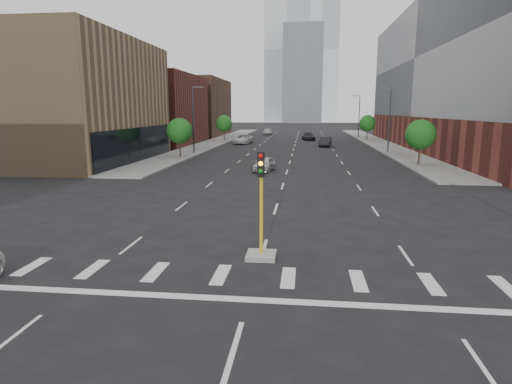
% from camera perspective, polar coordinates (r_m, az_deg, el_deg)
% --- Properties ---
extents(sidewalk_left_far, '(5.00, 92.00, 0.15)m').
position_cam_1_polar(sidewalk_left_far, '(83.63, -5.08, 6.80)').
color(sidewalk_left_far, gray).
rests_on(sidewalk_left_far, ground).
extents(sidewalk_right_far, '(5.00, 92.00, 0.15)m').
position_cam_1_polar(sidewalk_right_far, '(83.02, 15.80, 6.41)').
color(sidewalk_right_far, gray).
rests_on(sidewalk_right_far, ground).
extents(building_left_mid, '(20.00, 24.00, 14.00)m').
position_cam_1_polar(building_left_mid, '(55.96, -25.45, 10.89)').
color(building_left_mid, '#987B56').
rests_on(building_left_mid, ground).
extents(building_left_far_a, '(20.00, 22.00, 12.00)m').
position_cam_1_polar(building_left_far_a, '(79.30, -15.37, 10.53)').
color(building_left_far_a, brown).
rests_on(building_left_far_a, ground).
extents(building_left_far_b, '(20.00, 24.00, 13.00)m').
position_cam_1_polar(building_left_far_b, '(103.91, -10.01, 11.02)').
color(building_left_far_b, brown).
rests_on(building_left_far_b, ground).
extents(building_right_main, '(24.00, 70.00, 22.00)m').
position_cam_1_polar(building_right_main, '(73.39, 29.63, 13.43)').
color(building_right_main, brown).
rests_on(building_right_main, ground).
extents(tower_left, '(22.00, 22.00, 70.00)m').
position_cam_1_polar(tower_left, '(229.77, 4.23, 18.14)').
color(tower_left, '#B2B7BC').
rests_on(tower_left, ground).
extents(tower_right, '(20.00, 20.00, 80.00)m').
position_cam_1_polar(tower_right, '(270.01, 8.63, 18.03)').
color(tower_right, '#B2B7BC').
rests_on(tower_right, ground).
extents(tower_mid, '(18.00, 18.00, 44.00)m').
position_cam_1_polar(tower_mid, '(208.35, 6.23, 15.26)').
color(tower_mid, slate).
rests_on(tower_mid, ground).
extents(median_traffic_signal, '(1.20, 1.20, 4.40)m').
position_cam_1_polar(median_traffic_signal, '(17.52, 0.69, -5.80)').
color(median_traffic_signal, '#999993').
rests_on(median_traffic_signal, ground).
extents(streetlight_right_a, '(1.60, 0.22, 9.07)m').
position_cam_1_polar(streetlight_right_a, '(63.82, 17.32, 9.53)').
color(streetlight_right_a, '#2D2D30').
rests_on(streetlight_right_a, ground).
extents(streetlight_right_b, '(1.60, 0.22, 9.07)m').
position_cam_1_polar(streetlight_right_b, '(98.43, 13.54, 10.04)').
color(streetlight_right_b, '#2D2D30').
rests_on(streetlight_right_b, ground).
extents(streetlight_left, '(1.60, 0.22, 9.07)m').
position_cam_1_polar(streetlight_left, '(59.68, -8.29, 9.84)').
color(streetlight_left, '#2D2D30').
rests_on(streetlight_left, ground).
extents(tree_left_near, '(3.20, 3.20, 4.85)m').
position_cam_1_polar(tree_left_near, '(55.08, -10.17, 8.02)').
color(tree_left_near, '#382619').
rests_on(tree_left_near, ground).
extents(tree_left_far, '(3.20, 3.20, 4.85)m').
position_cam_1_polar(tree_left_far, '(84.24, -4.30, 9.11)').
color(tree_left_far, '#382619').
rests_on(tree_left_far, ground).
extents(tree_right_near, '(3.20, 3.20, 4.85)m').
position_cam_1_polar(tree_right_near, '(49.36, 21.09, 7.16)').
color(tree_right_near, '#382619').
rests_on(tree_right_near, ground).
extents(tree_right_far, '(3.20, 3.20, 4.85)m').
position_cam_1_polar(tree_right_far, '(88.63, 14.65, 8.88)').
color(tree_right_far, '#382619').
rests_on(tree_right_far, ground).
extents(car_near_left, '(2.21, 4.34, 1.42)m').
position_cam_1_polar(car_near_left, '(42.57, 1.12, 3.76)').
color(car_near_left, silver).
rests_on(car_near_left, ground).
extents(car_mid_right, '(2.44, 5.20, 1.65)m').
position_cam_1_polar(car_mid_right, '(72.19, 9.24, 6.66)').
color(car_mid_right, black).
rests_on(car_mid_right, ground).
extents(car_far_left, '(3.24, 6.20, 1.67)m').
position_cam_1_polar(car_far_left, '(77.27, -1.79, 7.07)').
color(car_far_left, beige).
rests_on(car_far_left, ground).
extents(car_deep_right, '(2.92, 5.45, 1.50)m').
position_cam_1_polar(car_deep_right, '(86.71, 7.01, 7.36)').
color(car_deep_right, black).
rests_on(car_deep_right, ground).
extents(car_distant, '(2.07, 4.62, 1.54)m').
position_cam_1_polar(car_distant, '(105.43, 1.56, 8.06)').
color(car_distant, '#B0B0B5').
rests_on(car_distant, ground).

